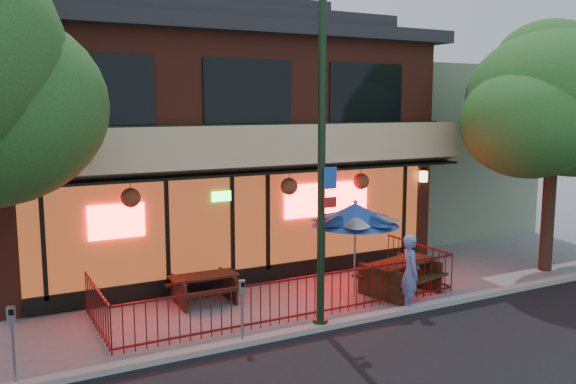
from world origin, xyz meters
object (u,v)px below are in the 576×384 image
Objects in this scene: parking_meter_near at (242,301)px; patio_umbrella at (355,214)px; street_light at (322,180)px; pedestrian at (410,272)px; parking_meter_far at (12,333)px; picnic_table_left at (204,284)px; street_tree_right at (554,94)px; picnic_table_right at (400,272)px.

patio_umbrella is at bearing 22.26° from parking_meter_near.
pedestrian is (2.42, 0.05, -2.28)m from street_light.
pedestrian is 8.32m from parking_meter_far.
picnic_table_left is at bearing 120.21° from street_light.
pedestrian is at bearing 1.25° from street_light.
picnic_table_left is 1.23× the size of parking_meter_near.
pedestrian is at bearing -33.71° from picnic_table_left.
picnic_table_left is 4.84m from pedestrian.
street_tree_right is 4.02× the size of pedestrian.
patio_umbrella is (3.40, -1.32, 1.61)m from picnic_table_left.
parking_meter_far is (-8.88, -1.10, 0.41)m from picnic_table_right.
picnic_table_right is 4.96m from parking_meter_near.
street_tree_right is 5.35× the size of parking_meter_near.
street_light reaches higher than picnic_table_right.
parking_meter_far reaches higher than parking_meter_near.
parking_meter_far is (-5.90, 0.00, -2.19)m from street_light.
patio_umbrella reaches higher than picnic_table_right.
pedestrian is at bearing 1.76° from parking_meter_near.
street_tree_right reaches higher than patio_umbrella.
street_tree_right is 10.73m from parking_meter_near.
parking_meter_near is at bearing -1.12° from parking_meter_far.
pedestrian is at bearing -117.92° from picnic_table_right.
pedestrian reaches higher than parking_meter_far.
street_light is 4.35× the size of picnic_table_left.
street_tree_right is 10.77m from picnic_table_left.
parking_meter_far is at bearing -169.65° from patio_umbrella.
picnic_table_left is (-9.63, 1.74, -4.51)m from street_tree_right.
parking_meter_far is (-4.07, 0.08, 0.07)m from parking_meter_near.
picnic_table_right is 1.27× the size of pedestrian.
parking_meter_far is at bearing 179.97° from street_light.
picnic_table_right is (4.56, -1.62, 0.10)m from picnic_table_left.
street_tree_right reaches higher than parking_meter_near.
picnic_table_right is 8.95m from parking_meter_far.
street_tree_right reaches higher than parking_meter_far.
pedestrian is 4.25m from parking_meter_near.
parking_meter_far is at bearing -175.95° from street_tree_right.
street_light reaches higher than patio_umbrella.
street_tree_right is 6.72m from picnic_table_right.
picnic_table_right is at bearing -6.26° from pedestrian.
picnic_table_left is at bearing 85.14° from parking_meter_near.
picnic_table_left is 2.85m from parking_meter_near.
parking_meter_far is at bearing -172.93° from picnic_table_right.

